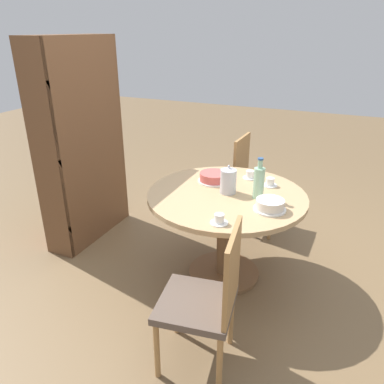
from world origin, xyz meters
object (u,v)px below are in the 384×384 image
(coffee_pot, at_px, (228,180))
(cake_second, at_px, (270,205))
(chair_a, at_px, (253,182))
(cup_a, at_px, (219,220))
(cake_main, at_px, (214,177))
(bookshelf, at_px, (84,146))
(chair_b, at_px, (208,297))
(cup_c, at_px, (270,183))
(water_bottle, at_px, (259,182))
(cup_b, at_px, (250,175))

(coffee_pot, bearing_deg, cake_second, -114.65)
(chair_a, height_order, cup_a, chair_a)
(cake_main, xyz_separation_m, cup_a, (-0.64, -0.28, -0.01))
(chair_a, distance_m, bookshelf, 1.63)
(bookshelf, bearing_deg, cake_main, 92.64)
(chair_a, distance_m, chair_b, 1.79)
(chair_b, xyz_separation_m, cup_c, (1.16, -0.06, 0.27))
(coffee_pot, distance_m, cake_second, 0.40)
(water_bottle, bearing_deg, chair_a, 16.53)
(chair_a, xyz_separation_m, bookshelf, (-0.77, 1.38, 0.41))
(cake_main, relative_size, cup_a, 2.18)
(cup_b, bearing_deg, bookshelf, 99.46)
(cup_a, bearing_deg, cup_b, 2.56)
(chair_b, xyz_separation_m, cup_b, (1.25, 0.13, 0.27))
(chair_a, distance_m, cake_main, 0.78)
(chair_b, height_order, cake_main, chair_b)
(cup_b, bearing_deg, coffee_pot, 167.84)
(bookshelf, height_order, cup_a, bookshelf)
(chair_b, relative_size, cake_second, 4.12)
(chair_a, height_order, water_bottle, water_bottle)
(cup_a, relative_size, cup_c, 1.00)
(coffee_pot, xyz_separation_m, cup_a, (-0.48, -0.11, -0.07))
(water_bottle, relative_size, cup_a, 2.63)
(water_bottle, distance_m, cake_main, 0.45)
(water_bottle, bearing_deg, bookshelf, 86.31)
(chair_b, relative_size, water_bottle, 3.00)
(chair_a, height_order, cake_second, chair_a)
(cup_a, bearing_deg, cake_second, -37.92)
(coffee_pot, height_order, cake_second, coffee_pot)
(water_bottle, height_order, cup_a, water_bottle)
(cup_a, bearing_deg, coffee_pot, 13.10)
(cake_main, bearing_deg, chair_b, -160.48)
(chair_b, height_order, cup_c, chair_b)
(chair_b, distance_m, coffee_pot, 0.98)
(chair_b, xyz_separation_m, bookshelf, (1.00, 1.61, 0.41))
(chair_a, distance_m, cup_a, 1.40)
(chair_a, height_order, chair_b, same)
(water_bottle, relative_size, cake_second, 1.37)
(chair_b, relative_size, coffee_pot, 4.17)
(water_bottle, distance_m, cup_a, 0.51)
(coffee_pot, height_order, water_bottle, water_bottle)
(chair_b, xyz_separation_m, cake_main, (1.06, 0.37, 0.28))
(cup_c, bearing_deg, chair_a, 25.09)
(water_bottle, xyz_separation_m, cake_second, (-0.16, -0.13, -0.09))
(chair_a, xyz_separation_m, cup_a, (-1.36, -0.14, 0.27))
(bookshelf, relative_size, cup_a, 15.64)
(bookshelf, relative_size, cake_main, 7.17)
(cake_main, xyz_separation_m, cake_second, (-0.33, -0.53, 0.00))
(coffee_pot, xyz_separation_m, water_bottle, (-0.00, -0.24, 0.03))
(cake_main, bearing_deg, cup_b, -52.49)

